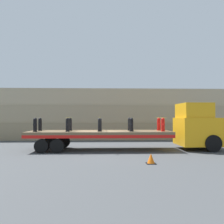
# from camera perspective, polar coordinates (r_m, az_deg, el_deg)

# --- Properties ---
(ground_plane) EXTENTS (120.00, 120.00, 0.00)m
(ground_plane) POSITION_cam_1_polar(r_m,az_deg,el_deg) (15.01, -3.20, -9.86)
(ground_plane) COLOR #3F4244
(rock_cliff) EXTENTS (60.00, 3.30, 5.01)m
(rock_cliff) POSITION_cam_1_polar(r_m,az_deg,el_deg) (22.45, -2.83, -0.60)
(rock_cliff) COLOR gray
(rock_cliff) RESTS_ON ground_plane
(truck_cab) EXTENTS (2.72, 2.56, 3.17)m
(truck_cab) POSITION_cam_1_polar(r_m,az_deg,el_deg) (16.22, 21.66, -3.56)
(truck_cab) COLOR orange
(truck_cab) RESTS_ON ground_plane
(flatbed_trailer) EXTENTS (9.56, 2.60, 1.28)m
(flatbed_trailer) POSITION_cam_1_polar(r_m,az_deg,el_deg) (14.90, -5.20, -5.83)
(flatbed_trailer) COLOR brown
(flatbed_trailer) RESTS_ON ground_plane
(fire_hydrant_black_near_0) EXTENTS (0.30, 0.56, 0.90)m
(fire_hydrant_black_near_0) POSITION_cam_1_polar(r_m,az_deg,el_deg) (14.97, -19.46, -3.20)
(fire_hydrant_black_near_0) COLOR black
(fire_hydrant_black_near_0) RESTS_ON flatbed_trailer
(fire_hydrant_black_far_0) EXTENTS (0.30, 0.56, 0.90)m
(fire_hydrant_black_far_0) POSITION_cam_1_polar(r_m,az_deg,el_deg) (16.03, -18.29, -3.08)
(fire_hydrant_black_far_0) COLOR black
(fire_hydrant_black_far_0) RESTS_ON flatbed_trailer
(fire_hydrant_black_near_1) EXTENTS (0.30, 0.56, 0.90)m
(fire_hydrant_black_near_1) POSITION_cam_1_polar(r_m,az_deg,el_deg) (14.49, -11.54, -3.31)
(fire_hydrant_black_near_1) COLOR black
(fire_hydrant_black_near_1) RESTS_ON flatbed_trailer
(fire_hydrant_black_far_1) EXTENTS (0.30, 0.56, 0.90)m
(fire_hydrant_black_far_1) POSITION_cam_1_polar(r_m,az_deg,el_deg) (15.58, -10.88, -3.17)
(fire_hydrant_black_far_1) COLOR black
(fire_hydrant_black_far_1) RESTS_ON flatbed_trailer
(fire_hydrant_black_near_2) EXTENTS (0.30, 0.56, 0.90)m
(fire_hydrant_black_near_2) POSITION_cam_1_polar(r_m,az_deg,el_deg) (14.30, -3.24, -3.37)
(fire_hydrant_black_near_2) COLOR black
(fire_hydrant_black_near_2) RESTS_ON flatbed_trailer
(fire_hydrant_black_far_2) EXTENTS (0.30, 0.56, 0.90)m
(fire_hydrant_black_far_2) POSITION_cam_1_polar(r_m,az_deg,el_deg) (15.40, -3.16, -3.22)
(fire_hydrant_black_far_2) COLOR black
(fire_hydrant_black_far_2) RESTS_ON flatbed_trailer
(fire_hydrant_black_near_3) EXTENTS (0.30, 0.56, 0.90)m
(fire_hydrant_black_near_3) POSITION_cam_1_polar(r_m,az_deg,el_deg) (14.41, 5.11, -3.35)
(fire_hydrant_black_near_3) COLOR black
(fire_hydrant_black_near_3) RESTS_ON flatbed_trailer
(fire_hydrant_black_far_3) EXTENTS (0.30, 0.56, 0.90)m
(fire_hydrant_black_far_3) POSITION_cam_1_polar(r_m,az_deg,el_deg) (15.50, 4.60, -3.20)
(fire_hydrant_black_far_3) COLOR black
(fire_hydrant_black_far_3) RESTS_ON flatbed_trailer
(fire_hydrant_red_near_4) EXTENTS (0.30, 0.56, 0.90)m
(fire_hydrant_red_near_4) POSITION_cam_1_polar(r_m,az_deg,el_deg) (14.82, 13.16, -3.26)
(fire_hydrant_red_near_4) COLOR red
(fire_hydrant_red_near_4) RESTS_ON flatbed_trailer
(fire_hydrant_red_far_4) EXTENTS (0.30, 0.56, 0.90)m
(fire_hydrant_red_far_4) POSITION_cam_1_polar(r_m,az_deg,el_deg) (15.88, 12.12, -3.13)
(fire_hydrant_red_far_4) COLOR red
(fire_hydrant_red_far_4) RESTS_ON flatbed_trailer
(cargo_strap_rear) EXTENTS (0.05, 2.70, 0.01)m
(cargo_strap_rear) POSITION_cam_1_polar(r_m,az_deg,el_deg) (15.02, -11.19, -1.46)
(cargo_strap_rear) COLOR yellow
(cargo_strap_rear) RESTS_ON fire_hydrant_black_near_1
(cargo_strap_middle) EXTENTS (0.05, 2.70, 0.01)m
(cargo_strap_middle) POSITION_cam_1_polar(r_m,az_deg,el_deg) (14.84, -3.19, -1.49)
(cargo_strap_middle) COLOR yellow
(cargo_strap_middle) RESTS_ON fire_hydrant_black_near_2
(cargo_strap_front) EXTENTS (0.05, 2.70, 0.01)m
(cargo_strap_front) POSITION_cam_1_polar(r_m,az_deg,el_deg) (15.34, 12.61, -1.45)
(cargo_strap_front) COLOR yellow
(cargo_strap_front) RESTS_ON fire_hydrant_red_near_4
(traffic_cone) EXTENTS (0.46, 0.46, 0.50)m
(traffic_cone) POSITION_cam_1_polar(r_m,az_deg,el_deg) (10.83, 10.13, -11.90)
(traffic_cone) COLOR black
(traffic_cone) RESTS_ON ground_plane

